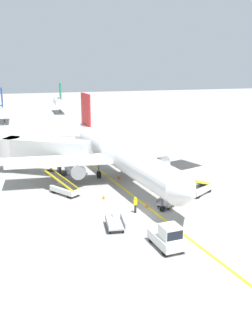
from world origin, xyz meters
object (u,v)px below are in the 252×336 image
safety_cone_nose_left (104,197)px  safety_cone_wingtip_left (118,177)px  airliner (118,154)px  safety_cone_nose_right (75,169)px  pushback_tug (168,237)px  baggage_cart_loaded (115,223)px  baggage_cart_empty_trailing (168,202)px  ground_crew_marshaller (135,204)px  belt_loader_forward_hold (199,188)px  baggage_tug_near_wing (167,171)px  jet_bridge (37,149)px  belt_loader_aft_hold (64,188)px  safety_cone_wingtip_right (147,205)px

safety_cone_nose_left → safety_cone_wingtip_left: same height
airliner → safety_cone_nose_right: size_ratio=80.22×
airliner → safety_cone_nose_left: (-3.43, -6.74, -3.20)m
airliner → pushback_tug: size_ratio=9.30×
airliner → safety_cone_nose_right: bearing=132.9°
baggage_cart_loaded → baggage_cart_empty_trailing: bearing=30.2°
safety_cone_nose_left → pushback_tug: bearing=-78.1°
safety_cone_nose_left → ground_crew_marshaller: bearing=-64.5°
belt_loader_forward_hold → safety_cone_nose_right: size_ratio=10.93×
pushback_tug → baggage_tug_near_wing: pushback_tug is taller
belt_loader_forward_hold → safety_cone_nose_right: bearing=133.1°
ground_crew_marshaller → belt_loader_forward_hold: bearing=21.5°
jet_bridge → belt_loader_aft_hold: 10.12m
baggage_cart_empty_trailing → ground_crew_marshaller: bearing=-166.7°
safety_cone_nose_left → safety_cone_wingtip_left: 7.77m
baggage_cart_loaded → safety_cone_wingtip_right: baggage_cart_loaded is taller
safety_cone_nose_left → belt_loader_aft_hold: bearing=145.8°
airliner → belt_loader_forward_hold: size_ratio=7.34×
pushback_tug → safety_cone_wingtip_left: bearing=87.9°
pushback_tug → safety_cone_nose_right: bearing=99.8°
pushback_tug → baggage_cart_empty_trailing: pushback_tug is taller
belt_loader_aft_hold → safety_cone_nose_left: bearing=-34.2°
jet_bridge → ground_crew_marshaller: bearing=-62.4°
airliner → safety_cone_wingtip_left: size_ratio=80.22×
safety_cone_wingtip_left → belt_loader_aft_hold: bearing=-150.9°
baggage_cart_loaded → safety_cone_wingtip_left: size_ratio=8.68×
baggage_tug_near_wing → ground_crew_marshaller: (-7.55, -10.56, -0.02)m
baggage_cart_loaded → baggage_cart_empty_trailing: same height
safety_cone_wingtip_right → baggage_cart_loaded: bearing=-137.0°
baggage_cart_loaded → safety_cone_nose_left: size_ratio=8.68×
pushback_tug → ground_crew_marshaller: pushback_tug is taller
baggage_tug_near_wing → safety_cone_nose_left: baggage_tug_near_wing is taller
jet_bridge → baggage_cart_empty_trailing: jet_bridge is taller
safety_cone_wingtip_left → safety_cone_wingtip_right: same height
safety_cone_wingtip_left → pushback_tug: bearing=-92.1°
belt_loader_forward_hold → safety_cone_wingtip_right: (-7.17, -2.35, -0.56)m
pushback_tug → baggage_cart_empty_trailing: size_ratio=1.11×
baggage_tug_near_wing → safety_cone_nose_right: baggage_tug_near_wing is taller
pushback_tug → ground_crew_marshaller: 8.07m
baggage_cart_loaded → jet_bridge: bearing=106.6°
belt_loader_forward_hold → ground_crew_marshaller: 9.41m
safety_cone_nose_left → safety_cone_nose_right: 12.26m
baggage_tug_near_wing → baggage_cart_loaded: baggage_tug_near_wing is taller
pushback_tug → baggage_cart_loaded: pushback_tug is taller
baggage_cart_loaded → safety_cone_wingtip_right: bearing=43.0°
jet_bridge → safety_cone_nose_left: jet_bridge is taller
pushback_tug → safety_cone_wingtip_left: pushback_tug is taller
jet_bridge → baggage_cart_loaded: size_ratio=3.23×
safety_cone_nose_right → safety_cone_wingtip_left: (5.07, -5.20, 0.00)m
pushback_tug → safety_cone_wingtip_left: 19.88m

